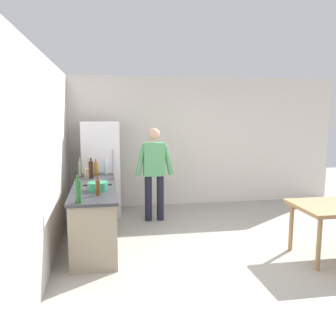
{
  "coord_description": "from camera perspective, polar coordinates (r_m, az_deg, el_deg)",
  "views": [
    {
      "loc": [
        -1.83,
        -4.69,
        2.02
      ],
      "look_at": [
        -0.82,
        1.13,
        1.09
      ],
      "focal_mm": 39.43,
      "sensor_mm": 36.0,
      "label": 1
    }
  ],
  "objects": [
    {
      "name": "wall_left",
      "position": [
        5.0,
        -18.61,
        0.79
      ],
      "size": [
        0.12,
        5.6,
        2.7
      ],
      "primitive_type": "cube",
      "color": "silver",
      "rests_on": "ground_plane"
    },
    {
      "name": "wall_back",
      "position": [
        7.94,
        3.52,
        4.11
      ],
      "size": [
        6.4,
        0.12,
        2.7
      ],
      "primitive_type": "cube",
      "color": "silver",
      "rests_on": "ground_plane"
    },
    {
      "name": "bottle_beer_brown",
      "position": [
        4.96,
        -10.8,
        -2.99
      ],
      "size": [
        0.06,
        0.06,
        0.26
      ],
      "color": "#5B3314",
      "rests_on": "kitchen_counter"
    },
    {
      "name": "kitchen_counter",
      "position": [
        5.71,
        -11.25,
        -7.14
      ],
      "size": [
        0.64,
        2.2,
        0.9
      ],
      "color": "gray",
      "rests_on": "ground_plane"
    },
    {
      "name": "bottle_wine_green",
      "position": [
        4.62,
        -13.75,
        -3.48
      ],
      "size": [
        0.08,
        0.08,
        0.34
      ],
      "color": "#1E5123",
      "rests_on": "kitchen_counter"
    },
    {
      "name": "cooking_pot",
      "position": [
        5.27,
        -10.82,
        -2.81
      ],
      "size": [
        0.4,
        0.28,
        0.12
      ],
      "color": "#2D845B",
      "rests_on": "kitchen_counter"
    },
    {
      "name": "bottle_oil_amber",
      "position": [
        6.51,
        -11.09,
        -0.07
      ],
      "size": [
        0.06,
        0.06,
        0.28
      ],
      "color": "#996619",
      "rests_on": "kitchen_counter"
    },
    {
      "name": "refrigerator",
      "position": [
        7.18,
        -10.29,
        -0.15
      ],
      "size": [
        0.7,
        0.67,
        1.8
      ],
      "color": "white",
      "rests_on": "ground_plane"
    },
    {
      "name": "ground_plane",
      "position": [
        5.43,
        10.92,
        -13.05
      ],
      "size": [
        14.0,
        14.0,
        0.0
      ],
      "primitive_type": "plane",
      "color": "#9E998E"
    },
    {
      "name": "bottle_vinegar_tall",
      "position": [
        6.43,
        -13.42,
        -0.08
      ],
      "size": [
        0.06,
        0.06,
        0.32
      ],
      "color": "gray",
      "rests_on": "kitchen_counter"
    },
    {
      "name": "person",
      "position": [
        6.68,
        -2.16,
        -0.01
      ],
      "size": [
        0.7,
        0.22,
        1.7
      ],
      "color": "#1E1E2D",
      "rests_on": "ground_plane"
    },
    {
      "name": "bottle_water_clear",
      "position": [
        6.57,
        -9.6,
        0.14
      ],
      "size": [
        0.07,
        0.07,
        0.3
      ],
      "color": "silver",
      "rests_on": "kitchen_counter"
    },
    {
      "name": "bottle_wine_dark",
      "position": [
        6.22,
        -11.79,
        -0.24
      ],
      "size": [
        0.08,
        0.08,
        0.34
      ],
      "color": "black",
      "rests_on": "kitchen_counter"
    },
    {
      "name": "utensil_jar",
      "position": [
        6.4,
        -12.34,
        -0.6
      ],
      "size": [
        0.11,
        0.11,
        0.32
      ],
      "color": "tan",
      "rests_on": "kitchen_counter"
    }
  ]
}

